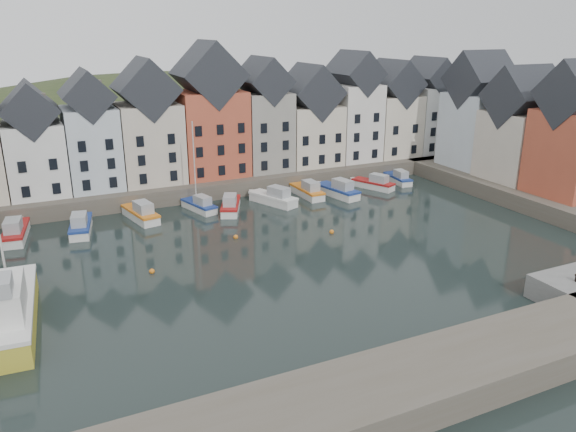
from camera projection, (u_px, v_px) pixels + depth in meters
ground at (303, 259)px, 54.38m from camera, size 260.00×260.00×0.00m
far_quay at (208, 177)px, 79.73m from camera, size 90.00×16.00×2.00m
right_quay at (551, 194)px, 71.67m from camera, size 14.00×54.00×2.00m
near_wall at (322, 413)px, 31.17m from camera, size 50.00×6.00×2.00m
hillside at (171, 242)px, 108.06m from camera, size 153.60×70.40×64.00m
far_terrace at (232, 123)px, 76.80m from camera, size 72.37×8.16×17.78m
right_terrace at (522, 127)px, 73.07m from camera, size 8.30×24.25×16.36m
mooring_buoys at (245, 245)px, 57.27m from camera, size 20.50×5.50×0.50m
boat_a at (15, 232)px, 59.12m from camera, size 3.04×7.15×2.66m
boat_b at (81, 226)px, 61.09m from camera, size 3.20×6.94×2.57m
boat_c at (141, 214)px, 65.02m from camera, size 3.40×7.03×2.59m
boat_d at (200, 205)px, 68.34m from camera, size 3.22×6.03×11.03m
boat_e at (231, 206)px, 68.06m from camera, size 4.49×6.75×2.49m
boat_f at (274, 198)px, 70.86m from camera, size 4.57×7.11×2.62m
boat_g at (308, 191)px, 74.02m from camera, size 2.12×6.52×2.49m
boat_h at (338, 190)px, 74.13m from camera, size 3.44×7.23×2.67m
boat_i at (374, 184)px, 77.71m from camera, size 4.22×6.31×2.33m
boat_j at (398, 178)px, 80.61m from camera, size 2.36×5.81×2.17m
large_vessel at (7, 311)px, 40.96m from camera, size 4.46×13.53×6.94m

